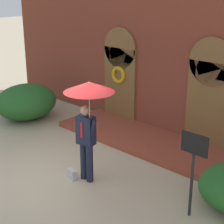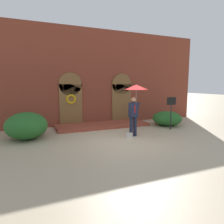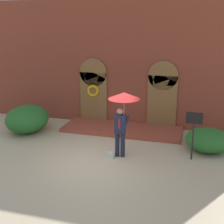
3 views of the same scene
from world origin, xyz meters
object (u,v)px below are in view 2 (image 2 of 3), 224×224
at_px(person_with_umbrella, 136,95).
at_px(shrub_right, 167,118).
at_px(sign_post, 171,108).
at_px(shrub_left, 26,126).
at_px(handbag, 129,135).

relative_size(person_with_umbrella, shrub_right, 1.37).
bearing_deg(sign_post, person_with_umbrella, -169.60).
height_order(person_with_umbrella, shrub_left, person_with_umbrella).
xyz_separation_m(handbag, shrub_left, (-4.23, 1.62, 0.47)).
distance_m(person_with_umbrella, handbag, 1.86).
xyz_separation_m(person_with_umbrella, shrub_left, (-4.63, 1.43, -1.33)).
height_order(person_with_umbrella, shrub_right, person_with_umbrella).
height_order(person_with_umbrella, sign_post, person_with_umbrella).
relative_size(shrub_left, shrub_right, 1.22).
distance_m(person_with_umbrella, sign_post, 2.54).
relative_size(handbag, shrub_right, 0.16).
bearing_deg(sign_post, shrub_right, 61.74).
bearing_deg(shrub_left, handbag, -21.01).
distance_m(person_with_umbrella, shrub_left, 5.03).
height_order(sign_post, shrub_left, sign_post).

